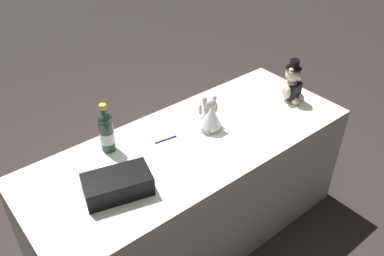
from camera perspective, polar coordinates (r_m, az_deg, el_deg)
The scene contains 7 objects.
ground_plane at distance 2.92m, azimuth -0.00°, elevation -14.29°, with size 12.00×12.00×0.00m, color #2D2826.
reception_table at distance 2.63m, azimuth -0.00°, elevation -8.76°, with size 2.03×0.79×0.79m, color white.
teddy_bear_groom at distance 2.78m, azimuth 14.05°, elevation 5.93°, with size 0.16×0.15×0.30m.
teddy_bear_bride at distance 2.43m, azimuth 2.51°, elevation 1.83°, with size 0.20×0.23×0.22m.
champagne_bottle at distance 2.29m, azimuth -12.02°, elevation -0.43°, with size 0.08×0.08×0.30m.
signing_pen at distance 2.39m, azimuth -3.63°, elevation -1.60°, with size 0.15×0.03×0.01m.
gift_case_black at distance 2.05m, azimuth -10.51°, elevation -7.86°, with size 0.37×0.27×0.11m.
Camera 1 is at (1.18, 1.46, 2.23)m, focal length 37.66 mm.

